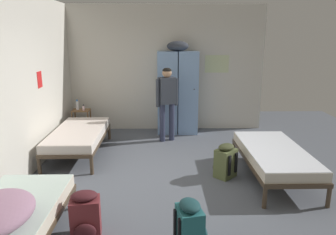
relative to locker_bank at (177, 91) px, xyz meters
name	(u,v)px	position (x,y,z in m)	size (l,w,h in m)	color
ground_plane	(168,182)	(-0.26, -2.64, -0.97)	(9.34, 9.34, 0.00)	#565B66
room_backdrop	(98,78)	(-1.52, -1.35, 0.46)	(4.53, 5.90, 2.86)	beige
locker_bank	(177,91)	(0.00, 0.00, 0.00)	(0.90, 0.55, 2.07)	#7A9ECC
shelf_unit	(82,120)	(-2.17, -0.13, -0.62)	(0.38, 0.30, 0.57)	brown
bed_right	(274,155)	(1.39, -2.52, -0.59)	(0.90, 1.90, 0.49)	#473828
bed_left_front	(6,223)	(-1.92, -4.33, -0.59)	(0.90, 1.90, 0.49)	#473828
bed_left_rear	(79,135)	(-1.92, -1.41, -0.59)	(0.90, 1.90, 0.49)	#473828
person_traveler	(167,98)	(-0.25, -0.62, -0.03)	(0.46, 0.31, 1.55)	#2D334C
water_bottle	(77,105)	(-2.25, -0.11, -0.30)	(0.07, 0.07, 0.23)	white
lotion_bottle	(84,108)	(-2.10, -0.17, -0.34)	(0.05, 0.05, 0.13)	beige
backpack_olive	(225,161)	(0.64, -2.46, -0.71)	(0.42, 0.42, 0.55)	#566038
backpack_teal	(190,226)	(-0.07, -4.23, -0.71)	(0.38, 0.36, 0.55)	#23666B
backpack_maroon	(85,216)	(-1.21, -4.02, -0.71)	(0.35, 0.36, 0.55)	maroon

